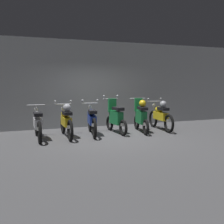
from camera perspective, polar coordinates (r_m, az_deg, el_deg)
name	(u,v)px	position (r m, az deg, el deg)	size (l,w,h in m)	color
ground_plane	(111,137)	(8.70, -0.28, -5.31)	(80.00, 80.00, 0.00)	#4C4C4F
back_wall	(89,84)	(10.81, -4.73, 5.82)	(16.00, 0.30, 3.34)	gray
motorbike_slot_0	(38,123)	(8.63, -15.27, -2.32)	(0.56, 1.95, 1.03)	black
motorbike_slot_1	(66,121)	(8.75, -9.56, -1.82)	(0.59, 1.95, 1.15)	black
motorbike_slot_2	(92,120)	(9.07, -4.23, -1.69)	(0.60, 1.94, 1.15)	black
motorbike_slot_3	(116,118)	(9.40, 0.77, -1.18)	(0.59, 1.68, 1.29)	black
motorbike_slot_4	(141,116)	(9.59, 6.06, -0.84)	(0.57, 1.67, 1.18)	black
motorbike_slot_5	(161,116)	(10.14, 10.11, -0.73)	(0.59, 1.95, 1.15)	black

